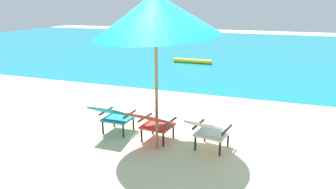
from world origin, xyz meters
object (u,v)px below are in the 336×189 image
object	(u,v)px
lounge_chair_right	(209,130)
lounge_chair_left	(113,115)
swim_buoy	(193,61)
lounge_chair_center	(153,122)
beach_umbrella_center	(156,15)

from	to	relation	value
lounge_chair_right	lounge_chair_left	bearing A→B (deg)	176.87
swim_buoy	lounge_chair_center	distance (m)	7.92
lounge_chair_left	beach_umbrella_center	size ratio (longest dim) A/B	0.31
swim_buoy	lounge_chair_right	world-z (taller)	lounge_chair_right
lounge_chair_left	lounge_chair_center	bearing A→B (deg)	-6.37
lounge_chair_left	lounge_chair_right	world-z (taller)	same
swim_buoy	lounge_chair_left	xyz separation A→B (m)	(0.64, -7.68, 0.31)
lounge_chair_left	beach_umbrella_center	world-z (taller)	beach_umbrella_center
lounge_chair_left	lounge_chair_right	size ratio (longest dim) A/B	0.94
lounge_chair_left	lounge_chair_center	xyz separation A→B (m)	(0.85, -0.10, 0.00)
swim_buoy	lounge_chair_left	bearing A→B (deg)	-85.26
lounge_chair_center	swim_buoy	bearing A→B (deg)	100.84
swim_buoy	lounge_chair_right	size ratio (longest dim) A/B	1.70
lounge_chair_left	swim_buoy	bearing A→B (deg)	94.74
lounge_chair_center	beach_umbrella_center	size ratio (longest dim) A/B	0.32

